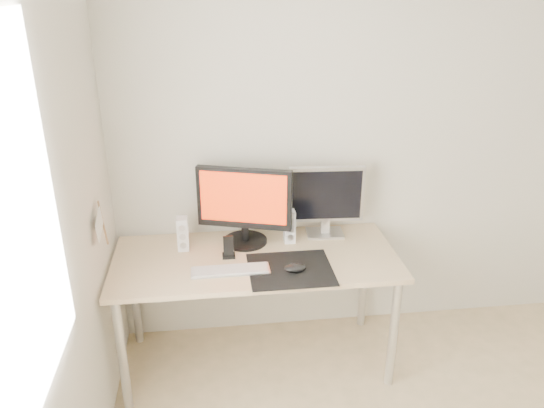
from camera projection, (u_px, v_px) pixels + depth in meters
wall_back at (401, 143)px, 3.23m from camera, size 3.50×0.00×3.50m
wall_left at (0, 350)px, 1.43m from camera, size 0.00×3.50×3.50m
mousepad at (290, 269)px, 2.85m from camera, size 0.45×0.40×0.00m
mouse at (295, 268)px, 2.82m from camera, size 0.12×0.07×0.04m
desk at (256, 268)px, 3.02m from camera, size 1.60×0.70×0.73m
main_monitor at (244, 203)px, 3.04m from camera, size 0.54×0.33×0.47m
second_monitor at (326, 198)px, 3.15m from camera, size 0.45×0.17×0.43m
speaker_left at (183, 234)px, 3.03m from camera, size 0.06×0.08×0.20m
speaker_right at (289, 226)px, 3.12m from camera, size 0.06×0.08×0.20m
keyboard at (231, 270)px, 2.83m from camera, size 0.42×0.12×0.02m
phone_dock at (229, 251)px, 2.97m from camera, size 0.07×0.06×0.13m
pennant at (101, 224)px, 2.64m from camera, size 0.01×0.23×0.29m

